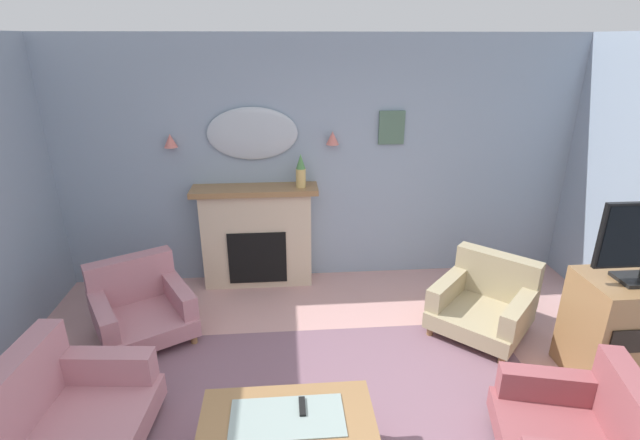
{
  "coord_description": "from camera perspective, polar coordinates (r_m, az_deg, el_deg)",
  "views": [
    {
      "loc": [
        -0.42,
        -2.39,
        2.65
      ],
      "look_at": [
        -0.11,
        1.39,
        1.16
      ],
      "focal_mm": 26.04,
      "sensor_mm": 36.0,
      "label": 1
    }
  ],
  "objects": [
    {
      "name": "tv_cabinet",
      "position": [
        4.6,
        33.3,
        -11.07
      ],
      "size": [
        0.8,
        0.57,
        0.9
      ],
      "color": "olive",
      "rests_on": "ground"
    },
    {
      "name": "wall_back",
      "position": [
        5.22,
        0.09,
        7.05
      ],
      "size": [
        6.73,
        0.1,
        2.72
      ],
      "primitive_type": "cube",
      "color": "#8C9EB2",
      "rests_on": "ground"
    },
    {
      "name": "armchair_by_coffee_table",
      "position": [
        4.76,
        -21.21,
        -9.76
      ],
      "size": [
        1.1,
        1.11,
        0.71
      ],
      "color": "#B77A84",
      "rests_on": "ground"
    },
    {
      "name": "tv_remote",
      "position": [
        3.2,
        -2.2,
        -21.95
      ],
      "size": [
        0.04,
        0.16,
        0.02
      ],
      "primitive_type": "cube",
      "color": "black",
      "rests_on": "coffee_table"
    },
    {
      "name": "patterned_rug",
      "position": [
        3.73,
        3.47,
        -23.85
      ],
      "size": [
        3.2,
        2.4,
        0.01
      ],
      "primitive_type": "cube",
      "color": "#7F5B6B",
      "rests_on": "ground"
    },
    {
      "name": "wall_sconce_right",
      "position": [
        5.03,
        1.55,
        10.04
      ],
      "size": [
        0.14,
        0.14,
        0.14
      ],
      "primitive_type": "cone",
      "color": "#D17066"
    },
    {
      "name": "mantel_vase_right",
      "position": [
        4.97,
        -2.38,
        6.01
      ],
      "size": [
        0.11,
        0.11,
        0.36
      ],
      "color": "tan",
      "rests_on": "fireplace"
    },
    {
      "name": "armchair_near_fireplace",
      "position": [
        3.67,
        29.47,
        -21.71
      ],
      "size": [
        0.99,
        0.97,
        0.71
      ],
      "color": "#934C51",
      "rests_on": "ground"
    },
    {
      "name": "coffee_table",
      "position": [
        3.2,
        -4.01,
        -23.81
      ],
      "size": [
        1.1,
        0.6,
        0.45
      ],
      "color": "olive",
      "rests_on": "ground"
    },
    {
      "name": "fireplace",
      "position": [
        5.25,
        -7.72,
        -2.13
      ],
      "size": [
        1.36,
        0.36,
        1.16
      ],
      "color": "beige",
      "rests_on": "ground"
    },
    {
      "name": "wall_sconce_left",
      "position": [
        5.14,
        -17.91,
        9.26
      ],
      "size": [
        0.14,
        0.14,
        0.14
      ],
      "primitive_type": "cone",
      "color": "#D17066"
    },
    {
      "name": "framed_picture",
      "position": [
        5.18,
        8.79,
        11.15
      ],
      "size": [
        0.28,
        0.03,
        0.36
      ],
      "primitive_type": "cube",
      "color": "#4C6B56"
    },
    {
      "name": "armchair_beside_couch",
      "position": [
        4.79,
        19.65,
        -9.34
      ],
      "size": [
        1.14,
        1.15,
        0.71
      ],
      "color": "tan",
      "rests_on": "ground"
    },
    {
      "name": "wall_mirror",
      "position": [
        5.05,
        -8.29,
        10.45
      ],
      "size": [
        0.96,
        0.06,
        0.56
      ],
      "primitive_type": "ellipsoid",
      "color": "#B2BCC6"
    }
  ]
}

